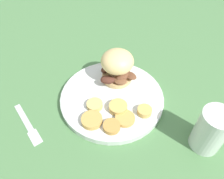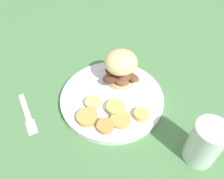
{
  "view_description": "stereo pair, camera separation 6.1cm",
  "coord_description": "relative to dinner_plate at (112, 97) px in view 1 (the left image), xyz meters",
  "views": [
    {
      "loc": [
        0.13,
        0.39,
        0.49
      ],
      "look_at": [
        0.0,
        0.0,
        0.04
      ],
      "focal_mm": 35.0,
      "sensor_mm": 36.0,
      "label": 1
    },
    {
      "loc": [
        0.07,
        0.4,
        0.49
      ],
      "look_at": [
        0.0,
        0.0,
        0.04
      ],
      "focal_mm": 35.0,
      "sensor_mm": 36.0,
      "label": 2
    }
  ],
  "objects": [
    {
      "name": "potato_round_1",
      "position": [
        0.06,
        0.02,
        0.02
      ],
      "size": [
        0.04,
        0.04,
        0.01
      ],
      "primitive_type": "cylinder",
      "color": "#DBB766",
      "rests_on": "dinner_plate"
    },
    {
      "name": "potato_round_0",
      "position": [
        0.08,
        0.07,
        0.02
      ],
      "size": [
        0.05,
        0.05,
        0.01
      ],
      "primitive_type": "cylinder",
      "color": "tan",
      "rests_on": "dinner_plate"
    },
    {
      "name": "ground_plane",
      "position": [
        0.0,
        0.0,
        -0.01
      ],
      "size": [
        4.0,
        4.0,
        0.0
      ],
      "primitive_type": "plane",
      "color": "#4C7A47"
    },
    {
      "name": "potato_round_5",
      "position": [
        0.0,
        0.05,
        0.02
      ],
      "size": [
        0.05,
        0.05,
        0.02
      ],
      "primitive_type": "cylinder",
      "color": "tan",
      "rests_on": "dinner_plate"
    },
    {
      "name": "potato_round_2",
      "position": [
        -0.01,
        0.09,
        0.01
      ],
      "size": [
        0.05,
        0.05,
        0.01
      ],
      "primitive_type": "cylinder",
      "color": "tan",
      "rests_on": "dinner_plate"
    },
    {
      "name": "potato_round_3",
      "position": [
        0.04,
        0.1,
        0.02
      ],
      "size": [
        0.04,
        0.04,
        0.01
      ],
      "primitive_type": "cylinder",
      "color": "#BC8942",
      "rests_on": "dinner_plate"
    },
    {
      "name": "dinner_plate",
      "position": [
        0.0,
        0.0,
        0.0
      ],
      "size": [
        0.3,
        0.3,
        0.02
      ],
      "color": "silver",
      "rests_on": "ground_plane"
    },
    {
      "name": "potato_round_4",
      "position": [
        -0.06,
        0.09,
        0.02
      ],
      "size": [
        0.04,
        0.04,
        0.01
      ],
      "primitive_type": "cylinder",
      "color": "tan",
      "rests_on": "dinner_plate"
    },
    {
      "name": "drinking_glass",
      "position": [
        -0.17,
        0.21,
        0.05
      ],
      "size": [
        0.07,
        0.07,
        0.12
      ],
      "color": "silver",
      "rests_on": "ground_plane"
    },
    {
      "name": "sandwich",
      "position": [
        -0.04,
        -0.06,
        0.06
      ],
      "size": [
        0.11,
        0.1,
        0.1
      ],
      "color": "tan",
      "rests_on": "dinner_plate"
    },
    {
      "name": "fork",
      "position": [
        0.24,
        0.01,
        -0.01
      ],
      "size": [
        0.07,
        0.15,
        0.0
      ],
      "color": "silver",
      "rests_on": "ground_plane"
    }
  ]
}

